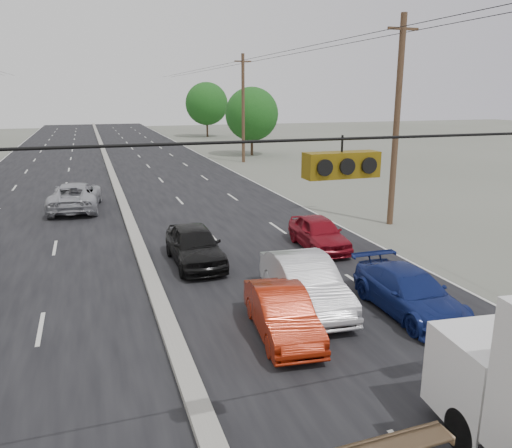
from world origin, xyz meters
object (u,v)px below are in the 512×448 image
object	(u,v)px
queue_car_b	(305,283)
queue_car_e	(319,233)
tree_right_mid	(252,114)
queue_car_d	(409,293)
utility_pole_right_c	(243,108)
utility_pole_right_b	(397,121)
oncoming_far	(75,196)
tree_right_far	(207,104)
red_sedan	(282,313)
queue_car_a	(195,245)

from	to	relation	value
queue_car_b	queue_car_e	distance (m)	6.09
tree_right_mid	queue_car_d	distance (m)	40.34
utility_pole_right_c	queue_car_e	bearing A→B (deg)	-100.77
utility_pole_right_b	oncoming_far	bearing A→B (deg)	150.78
tree_right_mid	queue_car_d	bearing A→B (deg)	-101.49
utility_pole_right_b	tree_right_far	distance (m)	55.11
tree_right_mid	red_sedan	size ratio (longest dim) A/B	1.82
utility_pole_right_b	red_sedan	size ratio (longest dim) A/B	2.55
queue_car_e	tree_right_mid	bearing A→B (deg)	79.78
queue_car_e	red_sedan	bearing A→B (deg)	-119.46
utility_pole_right_b	queue_car_a	size ratio (longest dim) A/B	2.25
queue_car_d	queue_car_a	bearing A→B (deg)	129.80
oncoming_far	queue_car_a	bearing A→B (deg)	116.34
tree_right_mid	red_sedan	xyz separation A→B (m)	(-12.13, -39.50, -3.69)
utility_pole_right_c	queue_car_a	xyz separation A→B (m)	(-10.64, -27.94, -4.35)
utility_pole_right_b	queue_car_a	bearing A→B (deg)	-164.56
utility_pole_right_b	queue_car_d	world-z (taller)	utility_pole_right_b
queue_car_d	oncoming_far	world-z (taller)	oncoming_far
utility_pole_right_c	utility_pole_right_b	bearing A→B (deg)	-90.00
oncoming_far	utility_pole_right_b	bearing A→B (deg)	155.74
queue_car_b	queue_car_e	size ratio (longest dim) A/B	1.16
red_sedan	queue_car_d	bearing A→B (deg)	7.92
utility_pole_right_c	queue_car_a	bearing A→B (deg)	-110.85
tree_right_mid	oncoming_far	world-z (taller)	tree_right_mid
queue_car_a	utility_pole_right_c	bearing A→B (deg)	68.55
tree_right_far	queue_car_b	size ratio (longest dim) A/B	1.73
queue_car_e	utility_pole_right_c	bearing A→B (deg)	82.37
utility_pole_right_b	tree_right_mid	world-z (taller)	utility_pole_right_b
tree_right_mid	queue_car_e	distance (m)	33.78
red_sedan	queue_car_b	world-z (taller)	queue_car_b
oncoming_far	tree_right_far	bearing A→B (deg)	-106.82
red_sedan	queue_car_a	size ratio (longest dim) A/B	0.88
tree_right_mid	oncoming_far	size ratio (longest dim) A/B	1.27
queue_car_b	utility_pole_right_c	bearing A→B (deg)	79.86
red_sedan	queue_car_b	size ratio (longest dim) A/B	0.83
tree_right_far	queue_car_e	size ratio (longest dim) A/B	2.01
utility_pole_right_c	queue_car_b	bearing A→B (deg)	-104.08
tree_right_mid	queue_car_a	distance (m)	35.64
queue_car_d	utility_pole_right_c	bearing A→B (deg)	82.08
tree_right_mid	queue_car_e	bearing A→B (deg)	-103.36
oncoming_far	tree_right_mid	bearing A→B (deg)	-124.27
red_sedan	tree_right_far	bearing A→B (deg)	84.69
queue_car_a	tree_right_far	bearing A→B (deg)	75.68
utility_pole_right_c	queue_car_d	xyz separation A→B (m)	(-5.50, -34.37, -4.46)
queue_car_b	queue_car_a	bearing A→B (deg)	119.15
queue_car_a	queue_car_d	size ratio (longest dim) A/B	0.99
utility_pole_right_c	tree_right_mid	world-z (taller)	utility_pole_right_c
utility_pole_right_b	queue_car_e	size ratio (longest dim) A/B	2.47
utility_pole_right_c	queue_car_d	bearing A→B (deg)	-99.09
queue_car_a	queue_car_e	xyz separation A→B (m)	(5.38, 0.27, -0.07)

